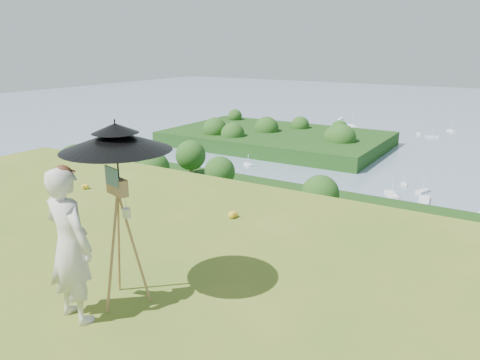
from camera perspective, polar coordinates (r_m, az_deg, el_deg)
The scene contains 9 objects.
shoreline_tier at distance 86.59m, azimuth 24.85°, elevation -12.27°, with size 170.00×28.00×8.00m, color gray.
peninsula at distance 179.50m, azimuth 4.43°, elevation 5.86°, with size 90.00×60.00×12.00m, color #1C3A0F, non-canonical shape.
slope_trees at distance 41.63m, azimuth 20.80°, elevation -10.72°, with size 110.00×50.00×6.00m, color #1D4615, non-canonical shape.
harbor_town at distance 83.85m, azimuth 25.37°, elevation -8.34°, with size 110.00×22.00×5.00m, color silver, non-canonical shape.
moored_boats at distance 168.12m, azimuth 24.67°, elevation 2.08°, with size 140.00×140.00×0.70m, color white, non-canonical shape.
painter at distance 5.67m, azimuth -20.06°, elevation -7.49°, with size 0.67×0.44×1.85m, color beige.
field_easel at distance 5.87m, azimuth -14.31°, elevation -6.67°, with size 0.67×0.67×1.75m, color olive, non-canonical shape.
sun_umbrella at distance 5.58m, azimuth -14.76°, elevation 2.86°, with size 1.28×1.28×0.86m, color black, non-canonical shape.
painter_cap at distance 5.40m, azimuth -20.94°, elevation 1.02°, with size 0.22×0.27×0.10m, color #D47674, non-canonical shape.
Camera 1 is at (5.81, -2.03, 3.11)m, focal length 35.00 mm.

